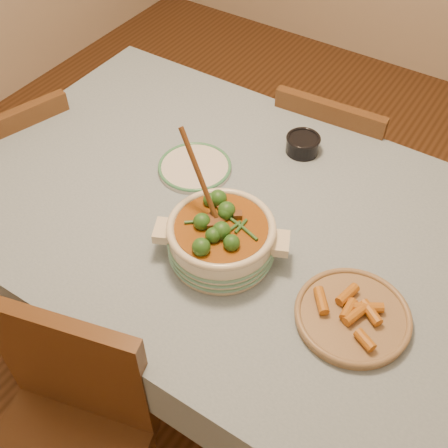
% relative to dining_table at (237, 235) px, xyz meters
% --- Properties ---
extents(floor, '(4.50, 4.50, 0.00)m').
position_rel_dining_table_xyz_m(floor, '(0.00, 0.00, -0.66)').
color(floor, '#452913').
rests_on(floor, ground).
extents(dining_table, '(1.68, 1.08, 0.76)m').
position_rel_dining_table_xyz_m(dining_table, '(0.00, 0.00, 0.00)').
color(dining_table, brown).
rests_on(dining_table, floor).
extents(stew_casserole, '(0.36, 0.36, 0.33)m').
position_rel_dining_table_xyz_m(stew_casserole, '(0.05, -0.15, 0.16)').
color(stew_casserole, beige).
rests_on(stew_casserole, dining_table).
extents(white_plate, '(0.25, 0.25, 0.02)m').
position_rel_dining_table_xyz_m(white_plate, '(-0.21, 0.08, 0.10)').
color(white_plate, silver).
rests_on(white_plate, dining_table).
extents(condiment_bowl, '(0.13, 0.13, 0.06)m').
position_rel_dining_table_xyz_m(condiment_bowl, '(0.03, 0.34, 0.12)').
color(condiment_bowl, black).
rests_on(condiment_bowl, dining_table).
extents(fried_plate, '(0.30, 0.30, 0.05)m').
position_rel_dining_table_xyz_m(fried_plate, '(0.42, -0.15, 0.11)').
color(fried_plate, '#957352').
rests_on(fried_plate, dining_table).
extents(chair_far, '(0.41, 0.41, 0.82)m').
position_rel_dining_table_xyz_m(chair_far, '(0.02, 0.63, -0.20)').
color(chair_far, brown).
rests_on(chair_far, floor).
extents(chair_near, '(0.49, 0.49, 0.86)m').
position_rel_dining_table_xyz_m(chair_near, '(-0.08, -0.68, -0.18)').
color(chair_near, brown).
rests_on(chair_near, floor).
extents(chair_left, '(0.48, 0.48, 0.82)m').
position_rel_dining_table_xyz_m(chair_left, '(-0.91, -0.05, -0.20)').
color(chair_left, brown).
rests_on(chair_left, floor).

